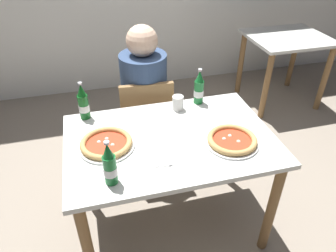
# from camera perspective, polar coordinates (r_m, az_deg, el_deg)

# --- Properties ---
(ground_plane) EXTENTS (8.00, 8.00, 0.00)m
(ground_plane) POSITION_cam_1_polar(r_m,az_deg,el_deg) (2.37, 0.32, -16.78)
(ground_plane) COLOR gray
(dining_table_main) EXTENTS (1.20, 0.80, 0.75)m
(dining_table_main) POSITION_cam_1_polar(r_m,az_deg,el_deg) (1.91, 0.38, -4.87)
(dining_table_main) COLOR silver
(dining_table_main) RESTS_ON ground_plane
(chair_behind_table) EXTENTS (0.42, 0.42, 0.85)m
(chair_behind_table) POSITION_cam_1_polar(r_m,az_deg,el_deg) (2.48, -3.92, 1.03)
(chair_behind_table) COLOR olive
(chair_behind_table) RESTS_ON ground_plane
(diner_seated) EXTENTS (0.34, 0.34, 1.21)m
(diner_seated) POSITION_cam_1_polar(r_m,az_deg,el_deg) (2.46, -4.14, 3.64)
(diner_seated) COLOR #2D3342
(diner_seated) RESTS_ON ground_plane
(dining_table_background) EXTENTS (0.80, 0.70, 0.75)m
(dining_table_background) POSITION_cam_1_polar(r_m,az_deg,el_deg) (3.66, 20.28, 12.51)
(dining_table_background) COLOR silver
(dining_table_background) RESTS_ON ground_plane
(pizza_margherita_near) EXTENTS (0.31, 0.31, 0.04)m
(pizza_margherita_near) POSITION_cam_1_polar(r_m,az_deg,el_deg) (1.80, -10.99, -3.13)
(pizza_margherita_near) COLOR white
(pizza_margherita_near) RESTS_ON dining_table_main
(pizza_marinara_far) EXTENTS (0.30, 0.30, 0.04)m
(pizza_marinara_far) POSITION_cam_1_polar(r_m,az_deg,el_deg) (1.82, 11.39, -2.54)
(pizza_marinara_far) COLOR white
(pizza_marinara_far) RESTS_ON dining_table_main
(beer_bottle_left) EXTENTS (0.07, 0.07, 0.25)m
(beer_bottle_left) POSITION_cam_1_polar(r_m,az_deg,el_deg) (2.14, 5.56, 6.65)
(beer_bottle_left) COLOR #196B2D
(beer_bottle_left) RESTS_ON dining_table_main
(beer_bottle_center) EXTENTS (0.07, 0.07, 0.25)m
(beer_bottle_center) POSITION_cam_1_polar(r_m,az_deg,el_deg) (1.53, -10.40, -7.03)
(beer_bottle_center) COLOR #196B2D
(beer_bottle_center) RESTS_ON dining_table_main
(beer_bottle_right) EXTENTS (0.07, 0.07, 0.25)m
(beer_bottle_right) POSITION_cam_1_polar(r_m,az_deg,el_deg) (2.03, -14.93, 3.94)
(beer_bottle_right) COLOR #14591E
(beer_bottle_right) RESTS_ON dining_table_main
(napkin_with_cutlery) EXTENTS (0.19, 0.19, 0.01)m
(napkin_with_cutlery) POSITION_cam_1_polar(r_m,az_deg,el_deg) (1.71, -1.28, -5.28)
(napkin_with_cutlery) COLOR white
(napkin_with_cutlery) RESTS_ON dining_table_main
(paper_cup) EXTENTS (0.07, 0.07, 0.09)m
(paper_cup) POSITION_cam_1_polar(r_m,az_deg,el_deg) (2.08, 1.77, 4.17)
(paper_cup) COLOR white
(paper_cup) RESTS_ON dining_table_main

